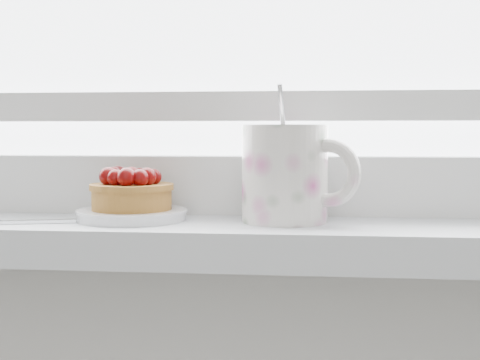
# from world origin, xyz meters

# --- Properties ---
(saucer) EXTENTS (0.12, 0.12, 0.01)m
(saucer) POSITION_xyz_m (-0.08, 1.89, 0.95)
(saucer) COLOR white
(saucer) RESTS_ON windowsill
(raspberry_tart) EXTENTS (0.09, 0.09, 0.05)m
(raspberry_tart) POSITION_xyz_m (-0.08, 1.89, 0.97)
(raspberry_tart) COLOR brown
(raspberry_tart) RESTS_ON saucer
(floral_mug) EXTENTS (0.15, 0.12, 0.15)m
(floral_mug) POSITION_xyz_m (0.09, 1.89, 1.00)
(floral_mug) COLOR silver
(floral_mug) RESTS_ON windowsill
(fork) EXTENTS (0.21, 0.08, 0.00)m
(fork) POSITION_xyz_m (-0.16, 1.86, 0.94)
(fork) COLOR silver
(fork) RESTS_ON windowsill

